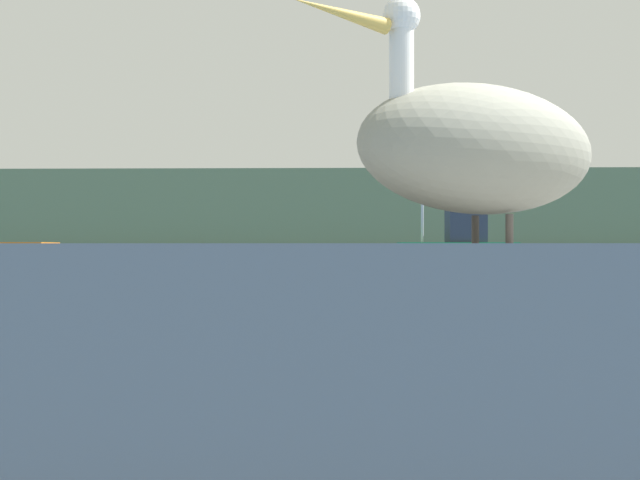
{
  "coord_description": "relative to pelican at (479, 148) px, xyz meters",
  "views": [
    {
      "loc": [
        -1.73,
        -3.52,
        0.83
      ],
      "look_at": [
        -2.26,
        16.32,
        1.01
      ],
      "focal_mm": 47.66,
      "sensor_mm": 36.0,
      "label": 1
    }
  ],
  "objects": [
    {
      "name": "hillside_backdrop",
      "position": [
        1.2,
        65.83,
        2.17
      ],
      "size": [
        140.0,
        12.24,
        6.76
      ],
      "primitive_type": "cube",
      "color": "#6B7A51",
      "rests_on": "ground"
    },
    {
      "name": "mooring_buoy",
      "position": [
        -2.81,
        9.48,
        -0.9
      ],
      "size": [
        0.64,
        0.64,
        0.64
      ],
      "primitive_type": "sphere",
      "color": "red",
      "rests_on": "ground"
    },
    {
      "name": "fishing_boat_green",
      "position": [
        4.57,
        33.82,
        -0.31
      ],
      "size": [
        5.21,
        1.94,
        5.52
      ],
      "rotation": [
        0.0,
        0.0,
        3.21
      ],
      "color": "#1E8C4C",
      "rests_on": "ground"
    },
    {
      "name": "pier_dock",
      "position": [
        0.01,
        0.01,
        -0.8
      ],
      "size": [
        3.58,
        2.35,
        0.84
      ],
      "primitive_type": "cube",
      "color": "gray",
      "rests_on": "ground"
    },
    {
      "name": "pelican",
      "position": [
        0.0,
        0.0,
        0.0
      ],
      "size": [
        1.35,
        1.09,
        0.9
      ],
      "rotation": [
        0.0,
        0.0,
        -2.53
      ],
      "color": "gray",
      "rests_on": "pier_dock"
    }
  ]
}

